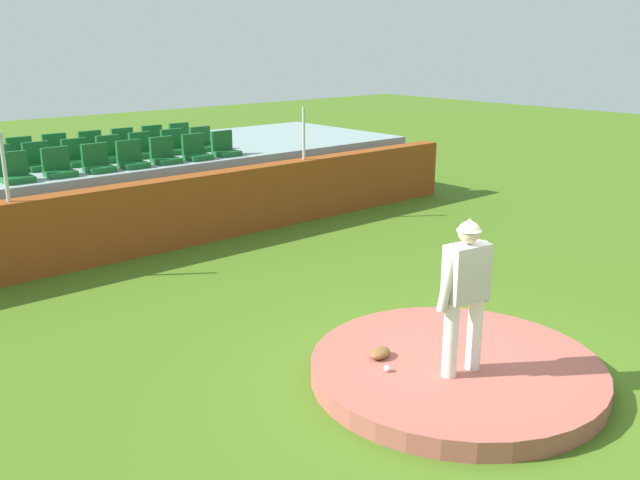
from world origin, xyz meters
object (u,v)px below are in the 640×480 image
at_px(stadium_chair_2, 98,163).
at_px(stadium_chair_13, 203,143).
at_px(stadium_chair_16, 57,151).
at_px(stadium_chair_1, 58,167).
at_px(stadium_chair_6, 225,148).
at_px(stadium_chair_9, 77,157).
at_px(stadium_chair_10, 111,153).
at_px(stadium_chair_7, 0,165).
at_px(stadium_chair_20, 182,139).
at_px(stadium_chair_17, 93,148).
at_px(baseball, 387,368).
at_px(stadium_chair_8, 39,161).
at_px(stadium_chair_3, 132,159).
at_px(stadium_chair_15, 22,155).
at_px(stadium_chair_0, 15,173).
at_px(stadium_chair_4, 164,155).
at_px(stadium_chair_5, 196,151).
at_px(stadium_chair_11, 143,149).
at_px(stadium_chair_19, 154,141).
at_px(pitcher, 466,285).
at_px(stadium_chair_18, 125,145).
at_px(fielding_glove, 380,353).
at_px(stadium_chair_12, 174,146).

xyz_separation_m(stadium_chair_2, stadium_chair_13, (2.78, 0.90, 0.00)).
bearing_deg(stadium_chair_16, stadium_chair_1, 69.89).
xyz_separation_m(stadium_chair_6, stadium_chair_9, (-2.78, 0.87, 0.00)).
xyz_separation_m(stadium_chair_6, stadium_chair_10, (-2.09, 0.88, 0.00)).
xyz_separation_m(stadium_chair_7, stadium_chair_20, (4.20, 0.88, 0.00)).
bearing_deg(stadium_chair_10, stadium_chair_7, -1.15).
height_order(stadium_chair_13, stadium_chair_20, same).
distance_m(stadium_chair_7, stadium_chair_17, 2.27).
distance_m(baseball, stadium_chair_8, 8.44).
height_order(stadium_chair_2, stadium_chair_3, same).
relative_size(baseball, stadium_chair_7, 0.15).
bearing_deg(baseball, stadium_chair_13, 70.97).
bearing_deg(stadium_chair_9, stadium_chair_15, -51.30).
xyz_separation_m(stadium_chair_0, stadium_chair_9, (1.43, 0.89, 0.00)).
xyz_separation_m(stadium_chair_4, stadium_chair_15, (-2.11, 1.78, 0.00)).
relative_size(stadium_chair_13, stadium_chair_20, 1.00).
distance_m(baseball, stadium_chair_5, 7.82).
height_order(stadium_chair_1, stadium_chair_10, same).
bearing_deg(stadium_chair_16, stadium_chair_4, 127.67).
xyz_separation_m(stadium_chair_6, stadium_chair_15, (-3.50, 1.78, 0.00)).
bearing_deg(stadium_chair_15, stadium_chair_8, 90.49).
distance_m(stadium_chair_1, stadium_chair_3, 1.37).
distance_m(stadium_chair_8, stadium_chair_11, 2.12).
height_order(stadium_chair_6, stadium_chair_19, same).
bearing_deg(stadium_chair_2, pitcher, 93.61).
bearing_deg(stadium_chair_19, stadium_chair_15, 0.26).
relative_size(stadium_chair_0, stadium_chair_7, 1.00).
distance_m(stadium_chair_8, stadium_chair_10, 1.41).
relative_size(stadium_chair_7, stadium_chair_10, 1.00).
bearing_deg(stadium_chair_4, stadium_chair_18, -90.91).
bearing_deg(fielding_glove, stadium_chair_12, -118.07).
bearing_deg(stadium_chair_15, stadium_chair_6, 153.04).
bearing_deg(stadium_chair_17, stadium_chair_6, 139.27).
xyz_separation_m(stadium_chair_10, stadium_chair_15, (-1.42, 0.90, 0.00)).
relative_size(stadium_chair_5, stadium_chair_13, 1.00).
relative_size(stadium_chair_9, stadium_chair_17, 1.00).
distance_m(stadium_chair_1, stadium_chair_4, 2.07).
relative_size(stadium_chair_6, stadium_chair_20, 1.00).
relative_size(stadium_chair_1, stadium_chair_4, 1.00).
xyz_separation_m(stadium_chair_0, stadium_chair_3, (2.11, -0.01, 0.00)).
bearing_deg(stadium_chair_11, pitcher, 84.39).
distance_m(baseball, stadium_chair_0, 7.65).
bearing_deg(stadium_chair_6, stadium_chair_12, -54.84).
distance_m(stadium_chair_2, stadium_chair_8, 1.16).
distance_m(pitcher, stadium_chair_19, 9.89).
bearing_deg(stadium_chair_13, stadium_chair_3, 23.46).
distance_m(stadium_chair_11, stadium_chair_15, 2.29).
height_order(pitcher, stadium_chair_15, pitcher).
relative_size(stadium_chair_8, stadium_chair_12, 1.00).
relative_size(baseball, stadium_chair_1, 0.15).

